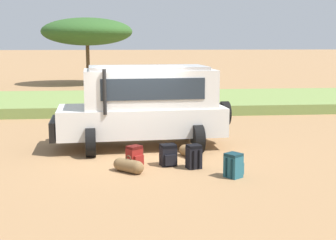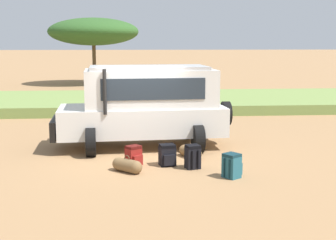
% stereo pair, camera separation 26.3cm
% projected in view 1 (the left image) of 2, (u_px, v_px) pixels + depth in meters
% --- Properties ---
extents(ground_plane, '(320.00, 320.00, 0.00)m').
position_uv_depth(ground_plane, '(142.00, 155.00, 13.16)').
color(ground_plane, '#9E754C').
extents(grass_bank, '(120.00, 7.00, 0.44)m').
position_uv_depth(grass_bank, '(133.00, 102.00, 23.01)').
color(grass_bank, olive).
rests_on(grass_bank, ground_plane).
extents(safari_vehicle, '(5.41, 2.95, 2.44)m').
position_uv_depth(safari_vehicle, '(145.00, 104.00, 13.97)').
color(safari_vehicle, silver).
rests_on(safari_vehicle, ground_plane).
extents(backpack_beside_front_wheel, '(0.50, 0.49, 0.58)m').
position_uv_depth(backpack_beside_front_wheel, '(234.00, 166.00, 10.97)').
color(backpack_beside_front_wheel, '#235B6B').
rests_on(backpack_beside_front_wheel, ground_plane).
extents(backpack_cluster_center, '(0.41, 0.45, 0.60)m').
position_uv_depth(backpack_cluster_center, '(194.00, 157.00, 11.74)').
color(backpack_cluster_center, black).
rests_on(backpack_cluster_center, ground_plane).
extents(backpack_near_rear_wheel, '(0.47, 0.47, 0.53)m').
position_uv_depth(backpack_near_rear_wheel, '(135.00, 156.00, 11.96)').
color(backpack_near_rear_wheel, maroon).
rests_on(backpack_near_rear_wheel, ground_plane).
extents(backpack_outermost, '(0.45, 0.47, 0.55)m').
position_uv_depth(backpack_outermost, '(168.00, 155.00, 12.01)').
color(backpack_outermost, black).
rests_on(backpack_outermost, ground_plane).
extents(duffel_bag_low_black_case, '(0.74, 0.69, 0.43)m').
position_uv_depth(duffel_bag_low_black_case, '(129.00, 166.00, 11.40)').
color(duffel_bag_low_black_case, brown).
rests_on(duffel_bag_low_black_case, ground_plane).
extents(duffel_bag_soft_canvas, '(0.58, 0.79, 0.41)m').
position_uv_depth(duffel_bag_soft_canvas, '(190.00, 152.00, 12.85)').
color(duffel_bag_soft_canvas, brown).
rests_on(duffel_bag_soft_canvas, ground_plane).
extents(acacia_tree_left_mid, '(6.59, 5.94, 4.85)m').
position_uv_depth(acacia_tree_left_mid, '(87.00, 32.00, 33.99)').
color(acacia_tree_left_mid, brown).
rests_on(acacia_tree_left_mid, ground_plane).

